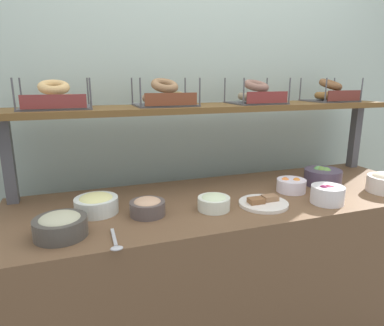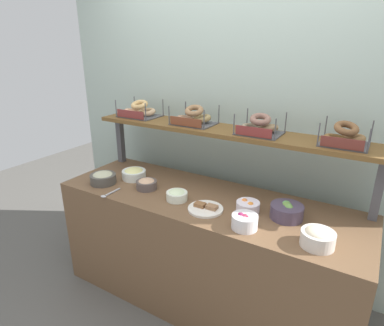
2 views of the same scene
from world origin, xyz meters
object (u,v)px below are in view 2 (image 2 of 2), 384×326
object	(u,v)px
serving_plate_white	(206,208)
bowl_egg_salad	(134,174)
bowl_scallion_spread	(177,195)
bowl_tuna_salad	(103,178)
bagel_basket_poppy	(259,127)
bowl_fruit_salad	(248,206)
bowl_veggie_mix	(287,211)
bowl_hummus	(147,184)
bagel_basket_everything	(194,118)
bagel_basket_plain	(139,111)
bowl_potato_salad	(318,237)
serving_spoon_near_plate	(108,194)
bagel_basket_cinnamon_raisin	(345,137)
bowl_beet_salad	(245,221)

from	to	relation	value
serving_plate_white	bowl_egg_salad	bearing A→B (deg)	167.45
bowl_scallion_spread	bowl_tuna_salad	bearing A→B (deg)	-175.15
bowl_egg_salad	bagel_basket_poppy	size ratio (longest dim) A/B	0.65
bowl_fruit_salad	bowl_veggie_mix	bearing A→B (deg)	10.84
bowl_hummus	bagel_basket_poppy	xyz separation A→B (m)	(0.70, 0.35, 0.44)
bowl_fruit_salad	bowl_tuna_salad	bearing A→B (deg)	-172.32
bowl_veggie_mix	bagel_basket_everything	xyz separation A→B (m)	(-0.81, 0.26, 0.43)
bowl_veggie_mix	bagel_basket_plain	bearing A→B (deg)	168.68
bowl_potato_salad	serving_spoon_near_plate	bearing A→B (deg)	-174.90
bowl_egg_salad	bagel_basket_plain	distance (m)	0.53
bowl_scallion_spread	bagel_basket_cinnamon_raisin	size ratio (longest dim) A/B	0.53
bowl_fruit_salad	bowl_veggie_mix	size ratio (longest dim) A/B	0.75
serving_plate_white	bagel_basket_poppy	bearing A→B (deg)	67.21
bowl_scallion_spread	bagel_basket_everything	distance (m)	0.61
bowl_tuna_salad	serving_spoon_near_plate	distance (m)	0.23
bowl_scallion_spread	bagel_basket_cinnamon_raisin	xyz separation A→B (m)	(0.93, 0.40, 0.44)
bowl_tuna_salad	bagel_basket_cinnamon_raisin	world-z (taller)	bagel_basket_cinnamon_raisin
bowl_potato_salad	bagel_basket_cinnamon_raisin	distance (m)	0.63
bowl_beet_salad	serving_plate_white	distance (m)	0.31
bowl_hummus	bagel_basket_cinnamon_raisin	world-z (taller)	bagel_basket_cinnamon_raisin
bowl_hummus	bagel_basket_poppy	bearing A→B (deg)	26.53
bowl_veggie_mix	serving_plate_white	bearing A→B (deg)	-160.42
bowl_tuna_salad	bagel_basket_cinnamon_raisin	xyz separation A→B (m)	(1.56, 0.46, 0.43)
bowl_tuna_salad	bowl_hummus	bearing A→B (deg)	14.91
bowl_fruit_salad	bagel_basket_poppy	size ratio (longest dim) A/B	0.52
bowl_egg_salad	serving_spoon_near_plate	distance (m)	0.33
bowl_scallion_spread	bagel_basket_cinnamon_raisin	distance (m)	1.10
bowl_beet_salad	serving_plate_white	size ratio (longest dim) A/B	0.67
bowl_potato_salad	bagel_basket_poppy	distance (m)	0.81
bowl_scallion_spread	serving_plate_white	size ratio (longest dim) A/B	0.64
bowl_scallion_spread	bowl_fruit_salad	distance (m)	0.48
bagel_basket_plain	bagel_basket_everything	distance (m)	0.52
bowl_hummus	serving_plate_white	world-z (taller)	bowl_hummus
bowl_potato_salad	bowl_veggie_mix	size ratio (longest dim) A/B	0.89
bagel_basket_plain	bagel_basket_poppy	bearing A→B (deg)	-1.09
serving_spoon_near_plate	bagel_basket_plain	world-z (taller)	bagel_basket_plain
bowl_fruit_salad	serving_plate_white	xyz separation A→B (m)	(-0.24, -0.12, -0.02)
bowl_hummus	bagel_basket_everything	xyz separation A→B (m)	(0.18, 0.37, 0.44)
bagel_basket_plain	bowl_hummus	bearing A→B (deg)	-47.16
bowl_hummus	bagel_basket_everything	world-z (taller)	bagel_basket_everything
bowl_potato_salad	bowl_veggie_mix	distance (m)	0.30
bowl_potato_salad	serving_plate_white	world-z (taller)	bowl_potato_salad
bowl_scallion_spread	bagel_basket_plain	world-z (taller)	bagel_basket_plain
bagel_basket_everything	bowl_scallion_spread	bearing A→B (deg)	-75.00
bowl_fruit_salad	bowl_veggie_mix	xyz separation A→B (m)	(0.23, 0.04, 0.01)
bowl_veggie_mix	bagel_basket_cinnamon_raisin	world-z (taller)	bagel_basket_cinnamon_raisin
bowl_potato_salad	bowl_beet_salad	bearing A→B (deg)	-175.18
bowl_hummus	bagel_basket_plain	xyz separation A→B (m)	(-0.34, 0.37, 0.44)
bowl_fruit_salad	serving_spoon_near_plate	xyz separation A→B (m)	(-0.93, -0.29, -0.03)
bowl_hummus	serving_spoon_near_plate	size ratio (longest dim) A/B	0.86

